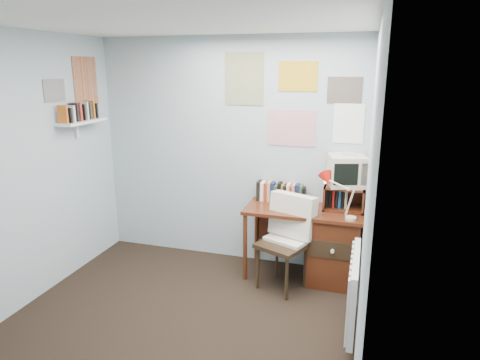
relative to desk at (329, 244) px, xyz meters
The scene contains 14 objects.
ground 1.93m from the desk, 128.37° to the right, with size 3.50×3.50×0.00m, color black.
back_wall 1.47m from the desk, 167.00° to the left, with size 3.00×0.02×2.50m, color #A3B5BA.
right_wall 1.74m from the desk, 77.48° to the right, with size 0.02×3.50×2.50m, color #A3B5BA.
ceiling 2.82m from the desk, 128.37° to the right, with size 3.00×3.50×0.02m, color white.
desk is the anchor object (origin of this frame).
desk_chair 0.53m from the desk, 144.70° to the right, with size 0.47×0.45×0.93m, color black.
desk_lamp 0.61m from the desk, 42.38° to the right, with size 0.27×0.23×0.38m, color red.
tv_riser 0.51m from the desk, 42.96° to the left, with size 0.40×0.30×0.25m, color #522312.
crt_tv 0.79m from the desk, 45.77° to the left, with size 0.36×0.33×0.34m, color beige.
book_row 0.71m from the desk, 160.58° to the left, with size 0.60×0.14×0.22m, color #522312.
radiator 0.97m from the desk, 72.76° to the right, with size 0.09×0.80×0.60m, color white.
wall_shelf 2.87m from the desk, behind, with size 0.20×0.62×0.24m, color white.
posters_back 1.54m from the desk, 150.72° to the left, with size 1.20×0.01×0.90m, color white.
posters_left 3.13m from the desk, behind, with size 0.01×0.70×0.60m, color white.
Camera 1 is at (1.47, -2.70, 2.19)m, focal length 32.00 mm.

